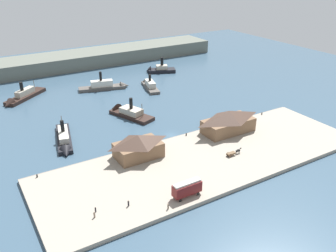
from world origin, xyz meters
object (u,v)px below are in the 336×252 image
object	(u,v)px
ferry_outer_harbor	(107,86)
street_tram	(187,188)
ferry_moored_east	(126,112)
pedestrian_near_west_shed	(168,206)
pedestrian_standing_center	(94,215)
horse_cart	(234,152)
pedestrian_near_cart	(128,203)
ferry_moored_west	(149,85)
ferry_shed_central_terminal	(138,146)
mooring_post_east	(186,134)
mooring_post_center_west	(37,176)
ferry_approaching_west	(64,140)
ferry_mid_harbor	(21,97)
ferry_shed_customs_shed	(228,121)
mooring_post_center_east	(262,114)
pedestrian_near_east_shed	(95,210)
ferry_approaching_east	(158,70)

from	to	relation	value
ferry_outer_harbor	street_tram	bearing A→B (deg)	-99.85
ferry_moored_east	pedestrian_near_west_shed	bearing A→B (deg)	-105.78
pedestrian_standing_center	ferry_outer_harbor	size ratio (longest dim) A/B	0.07
horse_cart	pedestrian_near_cart	distance (m)	41.70
horse_cart	ferry_moored_west	size ratio (longest dim) A/B	0.28
ferry_shed_central_terminal	mooring_post_east	bearing A→B (deg)	12.26
ferry_shed_central_terminal	mooring_post_center_west	distance (m)	31.75
mooring_post_east	ferry_approaching_west	bearing A→B (deg)	154.09
ferry_approaching_west	ferry_mid_harbor	size ratio (longest dim) A/B	1.12
ferry_shed_central_terminal	ferry_shed_customs_shed	distance (m)	36.86
ferry_shed_customs_shed	pedestrian_near_west_shed	bearing A→B (deg)	-147.03
ferry_approaching_west	mooring_post_center_west	bearing A→B (deg)	-125.48
mooring_post_center_west	ferry_moored_west	world-z (taller)	ferry_moored_west
ferry_shed_central_terminal	ferry_moored_east	xyz separation A→B (m)	(12.32, 35.70, -3.85)
pedestrian_near_west_shed	ferry_outer_harbor	size ratio (longest dim) A/B	0.07
street_tram	pedestrian_standing_center	size ratio (longest dim) A/B	4.89
mooring_post_center_east	mooring_post_east	size ratio (longest dim) A/B	1.00
horse_cart	ferry_moored_west	distance (m)	78.19
ferry_shed_customs_shed	ferry_moored_west	world-z (taller)	ferry_shed_customs_shed
pedestrian_near_east_shed	ferry_approaching_west	size ratio (longest dim) A/B	0.06
mooring_post_center_west	ferry_mid_harbor	distance (m)	72.97
mooring_post_east	pedestrian_standing_center	bearing A→B (deg)	-149.72
ferry_shed_central_terminal	ferry_approaching_east	distance (m)	99.67
mooring_post_center_west	ferry_moored_east	bearing A→B (deg)	35.62
mooring_post_center_east	ferry_mid_harbor	size ratio (longest dim) A/B	0.04
mooring_post_center_west	mooring_post_center_east	bearing A→B (deg)	0.17
pedestrian_near_cart	street_tram	bearing A→B (deg)	-15.46
ferry_shed_central_terminal	ferry_shed_customs_shed	xyz separation A→B (m)	(36.85, -0.53, 0.32)
mooring_post_center_west	street_tram	bearing A→B (deg)	-42.97
ferry_shed_customs_shed	ferry_mid_harbor	distance (m)	97.29
pedestrian_near_west_shed	ferry_moored_west	xyz separation A→B (m)	(43.29, 90.51, -0.59)
ferry_outer_harbor	ferry_approaching_west	world-z (taller)	ferry_outer_harbor
ferry_approaching_east	ferry_mid_harbor	distance (m)	76.98
pedestrian_near_cart	ferry_moored_east	world-z (taller)	ferry_moored_east
ferry_shed_customs_shed	horse_cart	bearing A→B (deg)	-123.31
horse_cart	ferry_moored_east	size ratio (longest dim) A/B	0.26
ferry_approaching_east	ferry_outer_harbor	distance (m)	38.39
ferry_shed_customs_shed	ferry_approaching_east	size ratio (longest dim) A/B	1.10
pedestrian_near_west_shed	ferry_approaching_east	size ratio (longest dim) A/B	0.09
ferry_moored_east	ferry_approaching_west	xyz separation A→B (m)	(-29.79, -11.89, -0.06)
mooring_post_center_east	mooring_post_center_west	bearing A→B (deg)	-179.83
ferry_shed_customs_shed	pedestrian_near_cart	size ratio (longest dim) A/B	10.97
pedestrian_near_cart	ferry_approaching_west	bearing A→B (deg)	94.44
ferry_shed_central_terminal	ferry_mid_harbor	xyz separation A→B (m)	(-21.95, 76.87, -3.75)
pedestrian_near_west_shed	ferry_approaching_west	size ratio (longest dim) A/B	0.07
ferry_shed_central_terminal	street_tram	xyz separation A→B (m)	(1.50, -26.00, -1.36)
ferry_shed_customs_shed	horse_cart	xyz separation A→B (m)	(-9.60, -14.62, -3.36)
pedestrian_near_west_shed	ferry_shed_central_terminal	bearing A→B (deg)	78.50
ferry_shed_central_terminal	pedestrian_near_west_shed	size ratio (longest dim) A/B	8.94
mooring_post_center_west	ferry_approaching_east	bearing A→B (deg)	42.46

